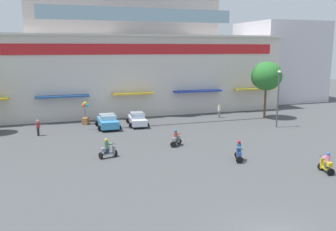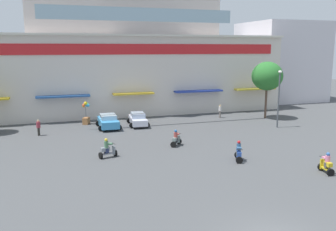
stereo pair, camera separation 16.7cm
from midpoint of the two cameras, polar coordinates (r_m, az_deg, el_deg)
ground_plane at (r=28.24m, az=1.67°, el=-6.63°), size 128.00×128.00×0.00m
colonial_building at (r=49.03m, az=-7.40°, el=10.37°), size 41.14×15.98×19.39m
flank_building_right at (r=62.34m, az=17.13°, el=8.23°), size 11.23×11.39×12.46m
plaza_tree_1 at (r=44.49m, az=15.29°, el=6.07°), size 3.66×3.72×6.83m
parked_car_0 at (r=38.51m, az=-9.70°, el=-0.92°), size 2.46×4.15×1.48m
parked_car_1 at (r=39.49m, az=-5.02°, el=-0.57°), size 2.44×4.30×1.42m
scooter_rider_1 at (r=31.22m, az=1.12°, el=-3.78°), size 1.32×1.42×1.47m
scooter_rider_2 at (r=27.71m, az=11.03°, el=-5.81°), size 1.07×1.57×1.55m
scooter_rider_3 at (r=28.31m, az=-9.76°, el=-5.39°), size 1.48×0.92×1.56m
scooter_rider_4 at (r=26.81m, az=23.76°, el=-7.09°), size 0.76×1.38×1.51m
pedestrian_0 at (r=44.17m, az=8.06°, el=0.83°), size 0.50×0.50×1.62m
pedestrian_1 at (r=36.96m, az=-20.14°, el=-1.70°), size 0.51×0.51×1.58m
streetlamp_near at (r=39.71m, az=17.02°, el=3.28°), size 0.40×0.40×6.10m
balloon_vendor_cart at (r=40.98m, az=-13.16°, el=0.14°), size 0.91×1.07×2.59m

